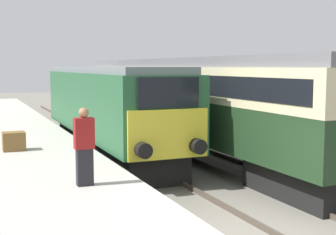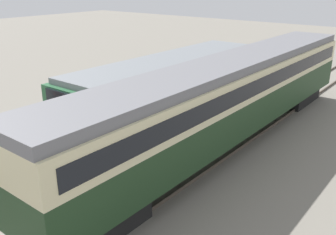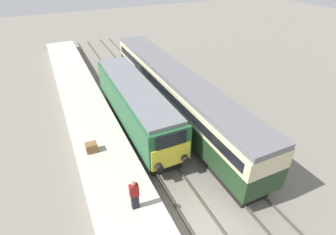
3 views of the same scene
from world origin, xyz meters
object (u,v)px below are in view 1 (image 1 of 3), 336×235
(passenger_carriage, at_px, (183,95))
(luggage_crate, at_px, (14,141))
(locomotive, at_px, (109,107))
(person_on_platform, at_px, (84,147))

(passenger_carriage, height_order, luggage_crate, passenger_carriage)
(locomotive, height_order, person_on_platform, locomotive)
(locomotive, height_order, passenger_carriage, passenger_carriage)
(person_on_platform, bearing_deg, locomotive, 70.30)
(person_on_platform, height_order, luggage_crate, person_on_platform)
(person_on_platform, bearing_deg, luggage_crate, 101.56)
(passenger_carriage, xyz_separation_m, person_on_platform, (-6.30, -8.23, -0.58))
(locomotive, distance_m, luggage_crate, 4.92)
(passenger_carriage, height_order, person_on_platform, passenger_carriage)
(locomotive, bearing_deg, luggage_crate, -144.97)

